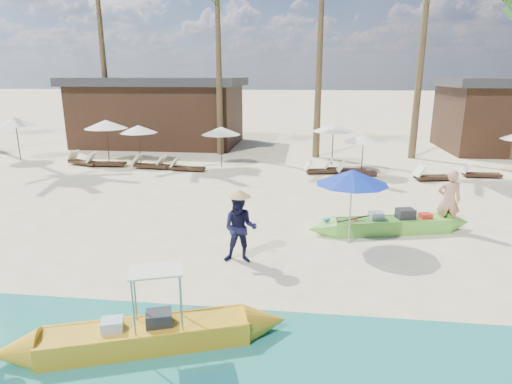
# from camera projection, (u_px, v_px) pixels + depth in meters

# --- Properties ---
(ground) EXTENTS (240.00, 240.00, 0.00)m
(ground) POSITION_uv_depth(u_px,v_px,m) (239.00, 257.00, 10.93)
(ground) COLOR #F6E9B6
(ground) RESTS_ON ground
(green_canoe) EXTENTS (5.45, 1.68, 0.70)m
(green_canoe) POSITION_uv_depth(u_px,v_px,m) (390.00, 225.00, 12.56)
(green_canoe) COLOR #64C03A
(green_canoe) RESTS_ON ground
(yellow_canoe) EXTENTS (5.29, 2.14, 1.42)m
(yellow_canoe) POSITION_uv_depth(u_px,v_px,m) (147.00, 335.00, 7.25)
(yellow_canoe) COLOR gold
(yellow_canoe) RESTS_ON ground
(tourist) EXTENTS (0.71, 0.51, 1.85)m
(tourist) POSITION_uv_depth(u_px,v_px,m) (449.00, 200.00, 12.58)
(tourist) COLOR tan
(tourist) RESTS_ON ground
(vendor_green) EXTENTS (0.85, 0.66, 1.74)m
(vendor_green) POSITION_uv_depth(u_px,v_px,m) (240.00, 229.00, 10.42)
(vendor_green) COLOR #131233
(vendor_green) RESTS_ON ground
(blue_umbrella) EXTENTS (1.94, 1.94, 2.08)m
(blue_umbrella) POSITION_uv_depth(u_px,v_px,m) (352.00, 177.00, 11.29)
(blue_umbrella) COLOR #99999E
(blue_umbrella) RESTS_ON ground
(resort_parasol_2) EXTENTS (2.22, 2.22, 2.29)m
(resort_parasol_2) POSITION_uv_depth(u_px,v_px,m) (15.00, 122.00, 22.82)
(resort_parasol_2) COLOR #351E16
(resort_parasol_2) RESTS_ON ground
(resort_parasol_3) EXTENTS (2.18, 2.18, 2.25)m
(resort_parasol_3) POSITION_uv_depth(u_px,v_px,m) (106.00, 124.00, 21.90)
(resort_parasol_3) COLOR #351E16
(resort_parasol_3) RESTS_ON ground
(lounger_3_left) EXTENTS (1.95, 1.17, 0.63)m
(lounger_3_left) POSITION_uv_depth(u_px,v_px,m) (82.00, 161.00, 21.89)
(lounger_3_left) COLOR #351E16
(lounger_3_left) RESTS_ON ground
(lounger_3_right) EXTENTS (1.94, 0.69, 0.65)m
(lounger_3_right) POSITION_uv_depth(u_px,v_px,m) (105.00, 162.00, 21.54)
(lounger_3_right) COLOR #351E16
(lounger_3_right) RESTS_ON ground
(resort_parasol_4) EXTENTS (1.94, 1.94, 2.00)m
(resort_parasol_4) POSITION_uv_depth(u_px,v_px,m) (138.00, 129.00, 21.83)
(resort_parasol_4) COLOR #351E16
(resort_parasol_4) RESTS_ON ground
(lounger_4_left) EXTENTS (1.87, 0.72, 0.62)m
(lounger_4_left) POSITION_uv_depth(u_px,v_px,m) (149.00, 165.00, 21.07)
(lounger_4_left) COLOR #351E16
(lounger_4_left) RESTS_ON ground
(lounger_4_right) EXTENTS (1.69, 0.94, 0.55)m
(lounger_4_right) POSITION_uv_depth(u_px,v_px,m) (171.00, 166.00, 20.87)
(lounger_4_right) COLOR #351E16
(lounger_4_right) RESTS_ON ground
(resort_parasol_5) EXTENTS (1.95, 1.95, 2.01)m
(resort_parasol_5) POSITION_uv_depth(u_px,v_px,m) (221.00, 131.00, 21.09)
(resort_parasol_5) COLOR #351E16
(resort_parasol_5) RESTS_ON ground
(lounger_5_left) EXTENTS (1.69, 0.64, 0.56)m
(lounger_5_left) POSITION_uv_depth(u_px,v_px,m) (186.00, 167.00, 20.59)
(lounger_5_left) COLOR #351E16
(lounger_5_left) RESTS_ON ground
(resort_parasol_6) EXTENTS (2.08, 2.08, 2.15)m
(resort_parasol_6) POSITION_uv_depth(u_px,v_px,m) (333.00, 127.00, 21.40)
(resort_parasol_6) COLOR #351E16
(resort_parasol_6) RESTS_ON ground
(lounger_6_left) EXTENTS (1.76, 0.82, 0.58)m
(lounger_6_left) POSITION_uv_depth(u_px,v_px,m) (321.00, 170.00, 19.99)
(lounger_6_left) COLOR #351E16
(lounger_6_left) RESTS_ON ground
(lounger_6_right) EXTENTS (1.97, 0.79, 0.65)m
(lounger_6_right) POSITION_uv_depth(u_px,v_px,m) (343.00, 169.00, 20.05)
(lounger_6_right) COLOR #351E16
(lounger_6_right) RESTS_ON ground
(resort_parasol_7) EXTENTS (1.82, 1.82, 1.88)m
(resort_parasol_7) POSITION_uv_depth(u_px,v_px,m) (364.00, 138.00, 19.47)
(resort_parasol_7) COLOR #351E16
(resort_parasol_7) RESTS_ON ground
(lounger_7_left) EXTENTS (1.81, 0.69, 0.60)m
(lounger_7_left) POSITION_uv_depth(u_px,v_px,m) (354.00, 172.00, 19.58)
(lounger_7_left) COLOR #351E16
(lounger_7_left) RESTS_ON ground
(lounger_7_right) EXTENTS (1.90, 0.99, 0.62)m
(lounger_7_right) POSITION_uv_depth(u_px,v_px,m) (432.00, 176.00, 18.69)
(lounger_7_right) COLOR #351E16
(lounger_7_right) RESTS_ON ground
(lounger_8_left) EXTENTS (1.68, 0.53, 0.57)m
(lounger_8_left) POSITION_uv_depth(u_px,v_px,m) (479.00, 173.00, 19.27)
(lounger_8_left) COLOR #351E16
(lounger_8_left) RESTS_ON ground
(pavilion_west) EXTENTS (10.80, 6.60, 4.30)m
(pavilion_west) POSITION_uv_depth(u_px,v_px,m) (160.00, 111.00, 28.02)
(pavilion_west) COLOR #351E16
(pavilion_west) RESTS_ON ground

